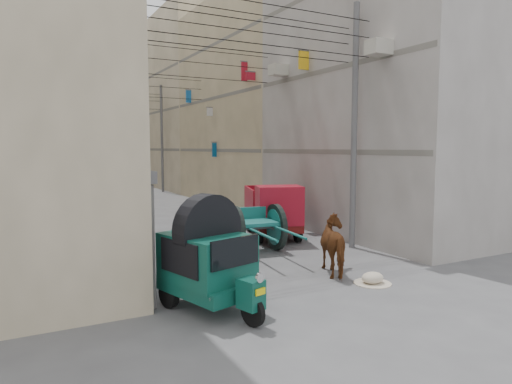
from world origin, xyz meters
TOP-DOWN VIEW (x-y plane):
  - ground at (0.00, 0.00)m, footprint 140.00×140.00m
  - building_row_right at (8.00, 34.13)m, footprint 8.00×62.00m
  - end_cap_building at (0.00, 66.00)m, footprint 22.00×10.00m
  - shutters_left at (-3.92, 10.38)m, footprint 0.18×14.40m
  - signboards at (-0.01, 21.66)m, footprint 8.22×40.52m
  - ac_units at (3.65, 7.67)m, footprint 0.70×6.55m
  - utility_poles at (0.00, 17.00)m, footprint 7.40×22.20m
  - overhead_cables at (0.00, 14.40)m, footprint 7.40×22.52m
  - auto_rickshaw at (-2.89, 2.79)m, footprint 1.95×2.71m
  - tonga_cart at (0.45, 6.98)m, footprint 1.72×3.47m
  - mini_truck at (2.07, 8.57)m, footprint 2.67×3.91m
  - second_cart at (0.46, 11.17)m, footprint 1.35×1.19m
  - feed_sack at (1.36, 2.53)m, footprint 0.58×0.46m
  - horse at (1.16, 3.67)m, footprint 1.38×1.99m
  - distant_car_white at (-2.07, 27.58)m, footprint 2.33×3.50m
  - distant_car_grey at (1.06, 32.47)m, footprint 2.14×3.64m
  - distant_car_green at (0.19, 38.60)m, footprint 3.07×4.66m

SIDE VIEW (x-z plane):
  - ground at x=0.00m, z-range 0.00..0.00m
  - feed_sack at x=1.36m, z-range 0.00..0.29m
  - distant_car_white at x=-2.07m, z-range 0.00..1.11m
  - distant_car_grey at x=1.06m, z-range 0.00..1.14m
  - distant_car_green at x=0.19m, z-range 0.00..1.25m
  - second_cart at x=0.46m, z-range 0.04..1.23m
  - horse at x=1.16m, z-range 0.00..1.53m
  - tonga_cart at x=0.45m, z-range 0.03..1.55m
  - mini_truck at x=2.07m, z-range -0.04..1.98m
  - auto_rickshaw at x=-2.89m, z-range 0.16..2.00m
  - shutters_left at x=-3.92m, z-range 0.06..2.93m
  - signboards at x=-0.01m, z-range 0.59..6.27m
  - utility_poles at x=0.00m, z-range 0.00..8.00m
  - building_row_right at x=8.00m, z-range -0.54..13.46m
  - end_cap_building at x=0.00m, z-range 0.00..13.00m
  - overhead_cables at x=0.00m, z-range 6.20..7.33m
  - ac_units at x=3.65m, z-range 5.76..9.11m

